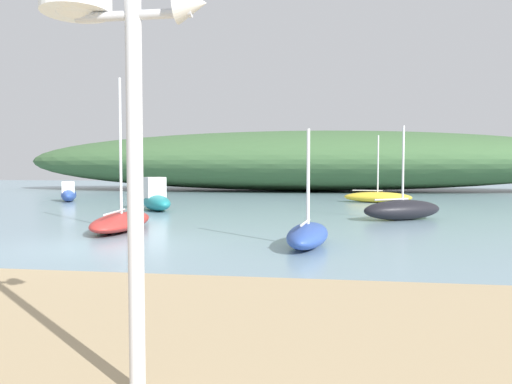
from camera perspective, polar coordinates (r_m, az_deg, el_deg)
The scene contains 9 objects.
ground_plane at distance 12.21m, azimuth -18.32°, elevation -6.23°, with size 120.00×120.00×0.00m, color #7A99A8.
distant_hill at distance 41.18m, azimuth 5.48°, elevation 3.73°, with size 49.51×13.76×5.08m, color #3D6038.
mast_structure at distance 3.87m, azimuth -18.49°, elevation 17.63°, with size 1.25×0.52×3.26m.
motorboat_west_reach at distance 21.92m, azimuth -11.91°, elevation -0.77°, with size 2.52×3.07×1.50m.
sailboat_centre_water at distance 11.60m, azimuth 6.24°, elevation -5.10°, with size 1.21×2.90×2.84m.
sailboat_near_shore at distance 15.29m, azimuth -15.82°, elevation -3.34°, with size 1.88×4.28×4.65m.
sailboat_off_point at distance 27.22m, azimuth 14.37°, elevation -0.58°, with size 3.82×1.73×3.72m.
sailboat_mid_channel at distance 18.31m, azimuth 17.15°, elevation -2.03°, with size 3.44×2.69×3.46m.
motorboat_by_sandbar at distance 29.27m, azimuth -21.55°, elevation -0.15°, with size 2.07×2.89×1.16m.
Camera 1 is at (5.44, -10.76, 1.89)m, focal length 33.36 mm.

